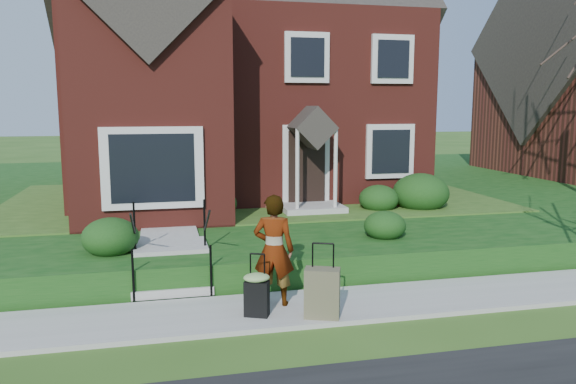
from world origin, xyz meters
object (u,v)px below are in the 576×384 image
object	(u,v)px
woman	(274,250)
suitcase_black	(257,292)
front_steps	(171,261)
suitcase_olive	(322,293)

from	to	relation	value
woman	suitcase_black	size ratio (longest dim) A/B	1.85
front_steps	suitcase_olive	distance (m)	3.28
front_steps	woman	size ratio (longest dim) A/B	1.09
front_steps	woman	bearing A→B (deg)	-45.36
woman	suitcase_olive	world-z (taller)	woman
suitcase_black	suitcase_olive	world-z (taller)	suitcase_olive
woman	suitcase_olive	size ratio (longest dim) A/B	1.58
front_steps	woman	world-z (taller)	woman
woman	suitcase_olive	xyz separation A→B (m)	(0.61, -0.75, -0.53)
suitcase_black	front_steps	bearing A→B (deg)	144.58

